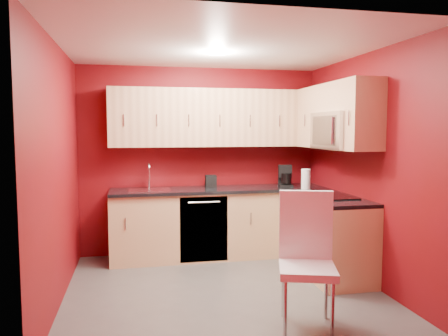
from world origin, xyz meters
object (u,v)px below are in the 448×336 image
object	(u,v)px
microwave	(340,131)
paper_towel	(306,180)
sink	(150,187)
napkin_holder	(211,181)
coffee_maker	(286,176)
dining_chair	(307,262)

from	to	relation	value
microwave	paper_towel	world-z (taller)	microwave
sink	napkin_holder	xyz separation A→B (m)	(0.81, 0.13, 0.04)
microwave	sink	world-z (taller)	microwave
microwave	paper_towel	bearing A→B (deg)	106.12
microwave	coffee_maker	xyz separation A→B (m)	(-0.29, 0.95, -0.61)
napkin_holder	paper_towel	distance (m)	1.25
paper_towel	dining_chair	size ratio (longest dim) A/B	0.23
napkin_holder	sink	bearing A→B (deg)	-171.25
microwave	coffee_maker	bearing A→B (deg)	107.11
coffee_maker	paper_towel	xyz separation A→B (m)	(0.13, -0.38, -0.01)
napkin_holder	paper_towel	xyz separation A→B (m)	(1.12, -0.56, 0.06)
sink	coffee_maker	bearing A→B (deg)	-1.66
microwave	coffee_maker	distance (m)	1.17
sink	napkin_holder	world-z (taller)	sink
dining_chair	napkin_holder	bearing A→B (deg)	117.34
sink	coffee_maker	distance (m)	1.81
sink	coffee_maker	xyz separation A→B (m)	(1.80, -0.05, 0.11)
paper_towel	dining_chair	world-z (taller)	paper_towel
coffee_maker	dining_chair	world-z (taller)	coffee_maker
microwave	dining_chair	distance (m)	1.86
paper_towel	microwave	bearing A→B (deg)	-73.88
sink	dining_chair	xyz separation A→B (m)	(1.22, -2.22, -0.37)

